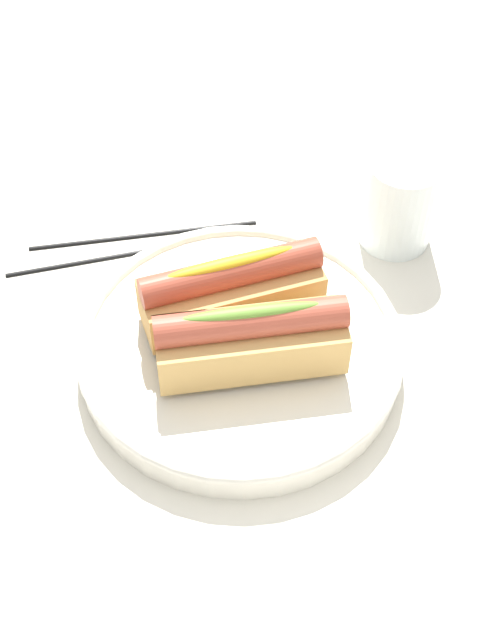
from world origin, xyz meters
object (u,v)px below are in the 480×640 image
hotdog_front (231,289)px  hotdog_back (249,339)px  chopstick_near (123,254)px  chopstick_far (144,234)px  serving_bowl (240,347)px  water_glass (399,206)px

hotdog_front → hotdog_back: size_ratio=1.01×
hotdog_front → chopstick_near: bearing=-78.1°
chopstick_far → chopstick_near: bearing=47.0°
chopstick_far → hotdog_front: bearing=115.0°
serving_bowl → chopstick_near: 0.17m
hotdog_front → chopstick_far: 0.16m
hotdog_front → water_glass: bearing=-176.5°
serving_bowl → water_glass: (-0.21, -0.04, 0.02)m
water_glass → chopstick_far: bearing=-35.2°
water_glass → chopstick_far: water_glass is taller
hotdog_front → hotdog_back: (0.02, 0.05, 0.00)m
serving_bowl → chopstick_near: size_ratio=1.25×
chopstick_near → chopstick_far: 0.03m
water_glass → chopstick_far: 0.24m
serving_bowl → chopstick_near: (0.02, -0.17, -0.01)m
hotdog_front → hotdog_back: same height
hotdog_back → chopstick_near: bearing=-86.8°
serving_bowl → chopstick_far: serving_bowl is taller
hotdog_front → chopstick_near: size_ratio=0.72×
serving_bowl → water_glass: water_glass is taller
chopstick_far → hotdog_back: bearing=109.8°
water_glass → chopstick_far: (0.20, -0.14, -0.04)m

